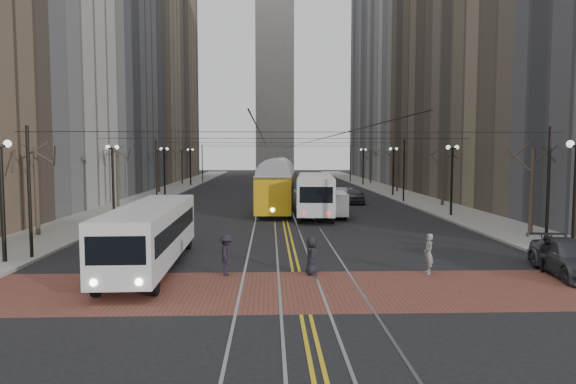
{
  "coord_description": "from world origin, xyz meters",
  "views": [
    {
      "loc": [
        -1.15,
        -23.35,
        5.3
      ],
      "look_at": [
        -0.11,
        6.28,
        3.0
      ],
      "focal_mm": 32.0,
      "sensor_mm": 36.0,
      "label": 1
    }
  ],
  "objects": [
    {
      "name": "clock_tower",
      "position": [
        0.0,
        102.0,
        35.96
      ],
      "size": [
        12.0,
        12.0,
        66.0
      ],
      "color": "#B2AFA5",
      "rests_on": "ground"
    },
    {
      "name": "streetcar_rails",
      "position": [
        0.0,
        45.0,
        0.0
      ],
      "size": [
        4.8,
        130.0,
        0.02
      ],
      "primitive_type": "cube",
      "color": "gray",
      "rests_on": "ground"
    },
    {
      "name": "building_right_midfar",
      "position": [
        27.5,
        66.0,
        26.0
      ],
      "size": [
        20.0,
        20.0,
        52.0
      ],
      "primitive_type": "cube",
      "color": "#A39F99",
      "rests_on": "ground"
    },
    {
      "name": "trolley_wires",
      "position": [
        0.0,
        34.83,
        3.77
      ],
      "size": [
        25.96,
        120.0,
        6.6
      ],
      "color": "black",
      "rests_on": "ground"
    },
    {
      "name": "building_left_far",
      "position": [
        -25.5,
        86.0,
        20.0
      ],
      "size": [
        16.0,
        20.0,
        40.0
      ],
      "primitive_type": "cube",
      "color": "brown",
      "rests_on": "ground"
    },
    {
      "name": "crosswalk_band",
      "position": [
        0.0,
        -4.0,
        0.01
      ],
      "size": [
        25.0,
        6.0,
        0.01
      ],
      "primitive_type": "cube",
      "color": "brown",
      "rests_on": "ground"
    },
    {
      "name": "sedan_parked",
      "position": [
        11.8,
        -2.0,
        0.76
      ],
      "size": [
        2.59,
        5.39,
        1.51
      ],
      "primitive_type": "imported",
      "rotation": [
        0.0,
        0.0,
        -0.09
      ],
      "color": "#42454A",
      "rests_on": "ground"
    },
    {
      "name": "lamp_posts",
      "position": [
        -0.0,
        28.75,
        2.8
      ],
      "size": [
        27.6,
        57.2,
        5.6
      ],
      "color": "black",
      "rests_on": "ground"
    },
    {
      "name": "street_trees",
      "position": [
        0.0,
        35.25,
        2.8
      ],
      "size": [
        31.68,
        53.28,
        5.6
      ],
      "color": "#382D23",
      "rests_on": "ground"
    },
    {
      "name": "pedestrian_d",
      "position": [
        -3.03,
        -1.5,
        0.9
      ],
      "size": [
        0.74,
        1.19,
        1.78
      ],
      "primitive_type": "imported",
      "rotation": [
        0.0,
        0.0,
        1.64
      ],
      "color": "black",
      "rests_on": "crosswalk_band"
    },
    {
      "name": "building_left_mid",
      "position": [
        -25.5,
        46.0,
        17.0
      ],
      "size": [
        16.0,
        20.0,
        34.0
      ],
      "primitive_type": "cube",
      "color": "slate",
      "rests_on": "ground"
    },
    {
      "name": "building_right_mid",
      "position": [
        25.5,
        46.0,
        17.0
      ],
      "size": [
        16.0,
        20.0,
        34.0
      ],
      "primitive_type": "cube",
      "color": "brown",
      "rests_on": "ground"
    },
    {
      "name": "sedan_silver",
      "position": [
        6.27,
        30.53,
        0.76
      ],
      "size": [
        1.72,
        4.67,
        1.53
      ],
      "primitive_type": "imported",
      "rotation": [
        0.0,
        0.0,
        -0.02
      ],
      "color": "#9FA2A7",
      "rests_on": "ground"
    },
    {
      "name": "centre_lines",
      "position": [
        0.0,
        45.0,
        0.01
      ],
      "size": [
        0.42,
        130.0,
        0.01
      ],
      "primitive_type": "cube",
      "color": "gold",
      "rests_on": "ground"
    },
    {
      "name": "sidewalk_right",
      "position": [
        15.0,
        45.0,
        0.07
      ],
      "size": [
        5.0,
        140.0,
        0.15
      ],
      "primitive_type": "cube",
      "color": "gray",
      "rests_on": "ground"
    },
    {
      "name": "pedestrian_b",
      "position": [
        5.75,
        -1.5,
        0.89
      ],
      "size": [
        0.42,
        0.64,
        1.75
      ],
      "primitive_type": "imported",
      "rotation": [
        0.0,
        0.0,
        4.72
      ],
      "color": "gray",
      "rests_on": "crosswalk_band"
    },
    {
      "name": "building_left_midfar",
      "position": [
        -27.5,
        66.0,
        26.0
      ],
      "size": [
        20.0,
        20.0,
        52.0
      ],
      "primitive_type": "cube",
      "color": "#84745B",
      "rests_on": "ground"
    },
    {
      "name": "sidewalk_left",
      "position": [
        -15.0,
        45.0,
        0.07
      ],
      "size": [
        5.0,
        140.0,
        0.15
      ],
      "primitive_type": "cube",
      "color": "gray",
      "rests_on": "ground"
    },
    {
      "name": "sedan_grey",
      "position": [
        7.64,
        29.61,
        0.84
      ],
      "size": [
        2.6,
        5.17,
        1.69
      ],
      "primitive_type": "imported",
      "rotation": [
        0.0,
        0.0,
        -0.13
      ],
      "color": "#3C3F43",
      "rests_on": "ground"
    },
    {
      "name": "ground",
      "position": [
        0.0,
        0.0,
        0.0
      ],
      "size": [
        260.0,
        260.0,
        0.0
      ],
      "primitive_type": "plane",
      "color": "black",
      "rests_on": "ground"
    },
    {
      "name": "building_right_far",
      "position": [
        25.5,
        86.0,
        20.0
      ],
      "size": [
        16.0,
        20.0,
        40.0
      ],
      "primitive_type": "cube",
      "color": "slate",
      "rests_on": "ground"
    },
    {
      "name": "streetcar",
      "position": [
        -0.5,
        23.44,
        1.84
      ],
      "size": [
        3.84,
        15.73,
        3.67
      ],
      "primitive_type": "cube",
      "rotation": [
        0.0,
        0.0,
        -0.06
      ],
      "color": "gold",
      "rests_on": "ground"
    },
    {
      "name": "pedestrian_a",
      "position": [
        0.64,
        -1.5,
        0.83
      ],
      "size": [
        0.55,
        0.82,
        1.64
      ],
      "primitive_type": "imported",
      "rotation": [
        0.0,
        0.0,
        1.53
      ],
      "color": "black",
      "rests_on": "crosswalk_band"
    },
    {
      "name": "rear_bus",
      "position": [
        2.65,
        19.7,
        1.68
      ],
      "size": [
        3.77,
        13.05,
        3.36
      ],
      "primitive_type": "cube",
      "rotation": [
        0.0,
        0.0,
        -0.08
      ],
      "color": "silver",
      "rests_on": "ground"
    },
    {
      "name": "cargo_van",
      "position": [
        4.09,
        17.81,
        1.03
      ],
      "size": [
        2.0,
        4.74,
        2.06
      ],
      "primitive_type": "cube",
      "rotation": [
        0.0,
        0.0,
        -0.05
      ],
      "color": "silver",
      "rests_on": "ground"
    },
    {
      "name": "transit_bus",
      "position": [
        -6.59,
        0.0,
        1.45
      ],
      "size": [
        2.66,
        11.62,
        2.89
      ],
      "primitive_type": "cube",
      "rotation": [
        0.0,
        0.0,
        0.02
      ],
      "color": "silver",
      "rests_on": "ground"
    },
    {
      "name": "pedestrian_c",
      "position": [
        11.0,
        -1.5,
        0.85
      ],
      "size": [
        0.86,
        0.98,
        1.68
      ],
      "primitive_type": "imported",
      "rotation": [
        0.0,
        0.0,
        1.89
      ],
      "color": "black",
      "rests_on": "crosswalk_band"
    }
  ]
}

